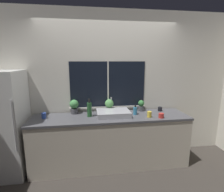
{
  "coord_description": "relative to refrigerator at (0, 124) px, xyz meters",
  "views": [
    {
      "loc": [
        -0.39,
        -2.5,
        1.82
      ],
      "look_at": [
        0.02,
        0.31,
        1.24
      ],
      "focal_mm": 28.0,
      "sensor_mm": 36.0,
      "label": 1
    }
  ],
  "objects": [
    {
      "name": "ground_plane",
      "position": [
        1.75,
        -0.32,
        -0.84
      ],
      "size": [
        14.0,
        14.0,
        0.0
      ],
      "primitive_type": "plane",
      "color": "#38332D"
    },
    {
      "name": "wall_back",
      "position": [
        1.75,
        0.38,
        0.51
      ],
      "size": [
        8.0,
        0.09,
        2.7
      ],
      "color": "silver",
      "rests_on": "ground_plane"
    },
    {
      "name": "wall_right",
      "position": [
        4.15,
        1.18,
        0.51
      ],
      "size": [
        0.06,
        7.0,
        2.7
      ],
      "color": "silver",
      "rests_on": "ground_plane"
    },
    {
      "name": "counter",
      "position": [
        1.75,
        -0.0,
        -0.39
      ],
      "size": [
        2.67,
        0.65,
        0.89
      ],
      "color": "beige",
      "rests_on": "ground_plane"
    },
    {
      "name": "refrigerator",
      "position": [
        0.0,
        0.0,
        0.0
      ],
      "size": [
        0.73,
        0.7,
        1.67
      ],
      "color": "silver",
      "rests_on": "ground_plane"
    },
    {
      "name": "sink",
      "position": [
        1.79,
        0.02,
        0.1
      ],
      "size": [
        0.56,
        0.46,
        0.27
      ],
      "color": "#ADADB2",
      "rests_on": "counter"
    },
    {
      "name": "potted_plant_left",
      "position": [
        1.13,
        0.24,
        0.19
      ],
      "size": [
        0.16,
        0.16,
        0.25
      ],
      "color": "#4C4C51",
      "rests_on": "counter"
    },
    {
      "name": "potted_plant_center",
      "position": [
        1.76,
        0.24,
        0.19
      ],
      "size": [
        0.16,
        0.16,
        0.24
      ],
      "color": "#4C4C51",
      "rests_on": "counter"
    },
    {
      "name": "potted_plant_right",
      "position": [
        2.36,
        0.24,
        0.15
      ],
      "size": [
        0.12,
        0.12,
        0.2
      ],
      "color": "#4C4C51",
      "rests_on": "counter"
    },
    {
      "name": "soap_bottle",
      "position": [
        2.19,
        0.03,
        0.12
      ],
      "size": [
        0.07,
        0.07,
        0.17
      ],
      "color": "teal",
      "rests_on": "counter"
    },
    {
      "name": "bottle_tall",
      "position": [
        1.39,
        0.03,
        0.18
      ],
      "size": [
        0.08,
        0.08,
        0.31
      ],
      "color": "#235128",
      "rests_on": "counter"
    },
    {
      "name": "mug_blue",
      "position": [
        0.65,
        0.04,
        0.1
      ],
      "size": [
        0.07,
        0.07,
        0.09
      ],
      "color": "#3351AD",
      "rests_on": "counter"
    },
    {
      "name": "mug_red",
      "position": [
        2.56,
        -0.21,
        0.09
      ],
      "size": [
        0.09,
        0.09,
        0.08
      ],
      "color": "#B72D28",
      "rests_on": "counter"
    },
    {
      "name": "mug_black",
      "position": [
        2.71,
        0.17,
        0.09
      ],
      "size": [
        0.08,
        0.08,
        0.08
      ],
      "color": "black",
      "rests_on": "counter"
    },
    {
      "name": "mug_yellow",
      "position": [
        2.38,
        -0.15,
        0.1
      ],
      "size": [
        0.07,
        0.07,
        0.1
      ],
      "color": "gold",
      "rests_on": "counter"
    }
  ]
}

